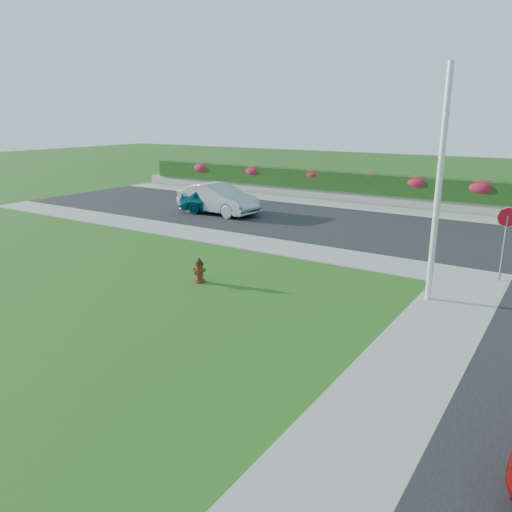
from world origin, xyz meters
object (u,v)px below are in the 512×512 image
Objects in this scene: fire_hydrant at (199,271)px; stop_sign at (506,227)px; sedan_silver at (218,199)px; sedan_teal at (219,200)px; utility_pole at (439,188)px.

fire_hydrant is 0.33× the size of stop_sign.
sedan_silver is (-6.19, 9.05, 0.44)m from fire_hydrant.
utility_pole is (12.51, -6.90, 2.39)m from sedan_teal.
sedan_silver is at bearing 113.96° from fire_hydrant.
sedan_teal is 14.48m from utility_pole.
utility_pole reaches higher than fire_hydrant.
utility_pole is (12.45, -6.79, 2.30)m from sedan_silver.
stop_sign reaches higher than sedan_silver.
utility_pole reaches higher than sedan_teal.
stop_sign is at bearing 23.34° from fire_hydrant.
fire_hydrant is at bearing -163.04° from sedan_teal.
stop_sign reaches higher than fire_hydrant.
fire_hydrant is 9.31m from stop_sign.
fire_hydrant is at bearing -138.96° from sedan_silver.
sedan_silver is 14.43m from stop_sign.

